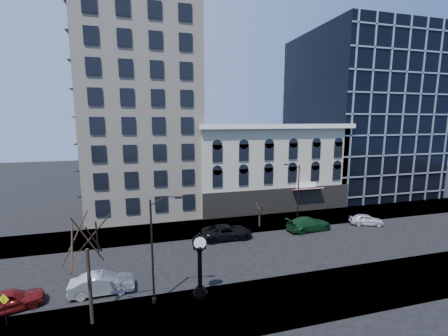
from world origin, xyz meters
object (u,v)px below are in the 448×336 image
object	(u,v)px
street_lamp_near	(160,221)
warning_sign	(4,304)
car_near_b	(102,283)
street_clock	(200,268)
car_near_a	(8,301)

from	to	relation	value
street_lamp_near	warning_sign	xyz separation A→B (m)	(-9.72, 0.12, -4.57)
warning_sign	car_near_b	size ratio (longest dim) A/B	0.46
street_clock	car_near_b	size ratio (longest dim) A/B	1.05
street_clock	street_lamp_near	distance (m)	4.72
street_lamp_near	car_near_b	distance (m)	7.39
warning_sign	car_near_b	bearing A→B (deg)	46.57
street_clock	car_near_a	xyz separation A→B (m)	(-13.06, 1.91, -1.59)
street_clock	street_lamp_near	xyz separation A→B (m)	(-2.76, -0.12, 3.83)
street_clock	car_near_a	distance (m)	13.29
warning_sign	car_near_b	xyz separation A→B (m)	(5.40, 2.50, -0.83)
car_near_a	street_clock	bearing A→B (deg)	-116.76
street_lamp_near	street_clock	bearing A→B (deg)	13.79
street_clock	car_near_b	world-z (taller)	street_clock
street_clock	street_lamp_near	bearing A→B (deg)	-168.74
street_lamp_near	warning_sign	size ratio (longest dim) A/B	3.72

